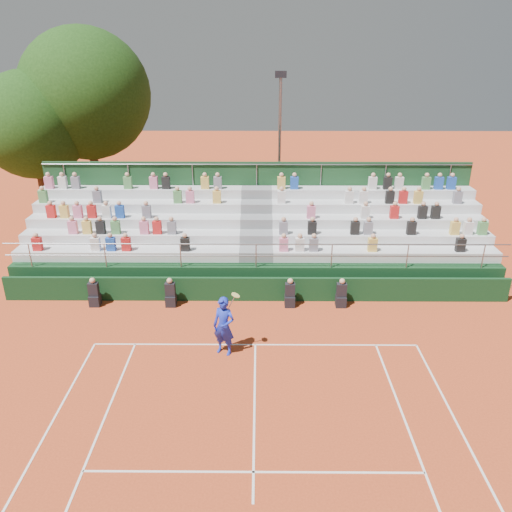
{
  "coord_description": "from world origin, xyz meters",
  "views": [
    {
      "loc": [
        0.12,
        -14.44,
        9.47
      ],
      "look_at": [
        0.0,
        3.5,
        1.8
      ],
      "focal_mm": 35.0,
      "sensor_mm": 36.0,
      "label": 1
    }
  ],
  "objects_px": {
    "tennis_player": "(224,326)",
    "floodlight_mast": "(280,137)",
    "tree_west": "(33,125)",
    "tree_east": "(86,95)"
  },
  "relations": [
    {
      "from": "tree_west",
      "to": "tree_east",
      "type": "distance_m",
      "value": 3.33
    },
    {
      "from": "tennis_player",
      "to": "floodlight_mast",
      "type": "height_order",
      "value": "floodlight_mast"
    },
    {
      "from": "tennis_player",
      "to": "tree_east",
      "type": "bearing_deg",
      "value": 119.68
    },
    {
      "from": "tree_west",
      "to": "tree_east",
      "type": "relative_size",
      "value": 0.8
    },
    {
      "from": "tree_west",
      "to": "tennis_player",
      "type": "bearing_deg",
      "value": -50.33
    },
    {
      "from": "floodlight_mast",
      "to": "tree_east",
      "type": "bearing_deg",
      "value": 172.22
    },
    {
      "from": "tree_west",
      "to": "floodlight_mast",
      "type": "bearing_deg",
      "value": 0.94
    },
    {
      "from": "tennis_player",
      "to": "tree_west",
      "type": "bearing_deg",
      "value": 129.67
    },
    {
      "from": "tree_west",
      "to": "tree_east",
      "type": "height_order",
      "value": "tree_east"
    },
    {
      "from": "tree_east",
      "to": "floodlight_mast",
      "type": "xyz_separation_m",
      "value": [
        10.79,
        -1.47,
        -2.08
      ]
    }
  ]
}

